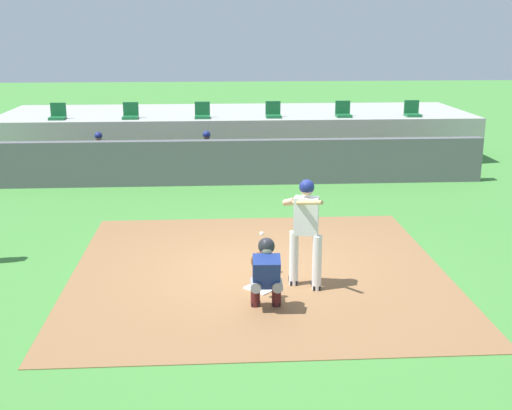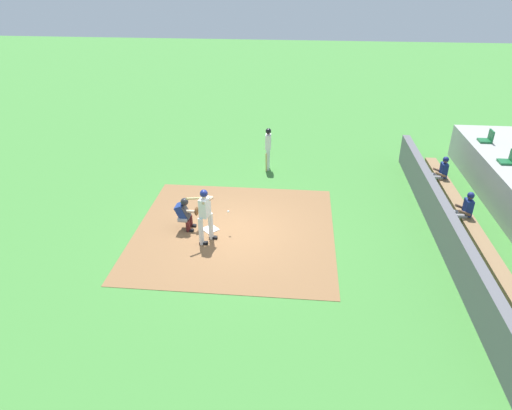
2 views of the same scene
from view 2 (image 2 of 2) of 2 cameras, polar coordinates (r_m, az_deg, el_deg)
The scene contains 12 objects.
ground_plane at distance 14.94m, azimuth -2.68°, elevation -3.26°, with size 80.00×80.00×0.00m, color #428438.
dirt_infield at distance 14.94m, azimuth -2.68°, elevation -3.24°, with size 6.40×6.40×0.01m, color olive.
home_plate at distance 15.05m, azimuth -5.70°, elevation -3.01°, with size 0.44×0.44×0.02m, color white.
batter_at_plate at distance 13.95m, azimuth -6.35°, elevation -0.93°, with size 0.62×0.83×1.80m.
catcher_crouched at distance 14.92m, azimuth -8.74°, elevation -0.93°, with size 0.49×1.77×1.13m.
on_deck_batter at distance 18.97m, azimuth 1.52°, elevation 7.32°, with size 0.58×0.23×1.79m.
dugout_wall at distance 15.21m, azimuth 22.32°, elevation -2.32°, with size 13.00×0.30×1.20m, color #59595E.
dugout_bench at distance 15.72m, azimuth 25.55°, elevation -3.62°, with size 11.80×0.44×0.45m, color olive.
dugout_player_0 at distance 18.78m, azimuth 21.90°, elevation 3.84°, with size 0.49×0.70×1.30m.
dugout_player_1 at distance 16.24m, azimuth 24.39°, elevation -0.50°, with size 0.49×0.70×1.30m.
stadium_seat_0 at distance 20.48m, azimuth 26.81°, elevation 7.38°, with size 0.46×0.46×0.48m.
stadium_seat_1 at distance 18.60m, azimuth 28.89°, elevation 4.96°, with size 0.46×0.46×0.48m.
Camera 2 is at (12.59, 1.92, 7.81)m, focal length 32.16 mm.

